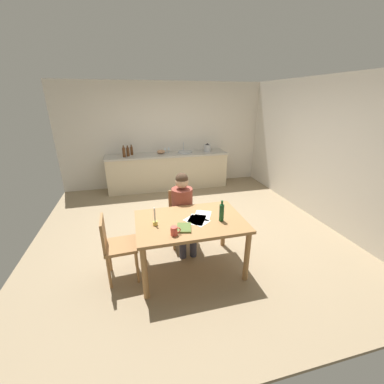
# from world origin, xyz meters

# --- Properties ---
(ground_plane) EXTENTS (5.20, 5.20, 0.04)m
(ground_plane) POSITION_xyz_m (0.00, 0.00, -0.02)
(ground_plane) COLOR #937F60
(wall_back) EXTENTS (5.20, 0.12, 2.60)m
(wall_back) POSITION_xyz_m (0.00, 2.60, 1.30)
(wall_back) COLOR silver
(wall_back) RESTS_ON ground
(wall_right) EXTENTS (0.12, 5.20, 2.60)m
(wall_right) POSITION_xyz_m (2.60, 0.00, 1.30)
(wall_right) COLOR silver
(wall_right) RESTS_ON ground
(kitchen_counter) EXTENTS (3.04, 0.64, 0.90)m
(kitchen_counter) POSITION_xyz_m (0.00, 2.24, 0.45)
(kitchen_counter) COLOR beige
(kitchen_counter) RESTS_ON ground
(dining_table) EXTENTS (1.39, 0.93, 0.75)m
(dining_table) POSITION_xyz_m (-0.21, -1.02, 0.65)
(dining_table) COLOR #9E7042
(dining_table) RESTS_ON ground
(chair_at_table) EXTENTS (0.40, 0.40, 0.85)m
(chair_at_table) POSITION_xyz_m (-0.18, -0.31, 0.47)
(chair_at_table) COLOR #9E7042
(chair_at_table) RESTS_ON ground
(person_seated) EXTENTS (0.32, 0.59, 1.19)m
(person_seated) POSITION_xyz_m (-0.18, -0.46, 0.68)
(person_seated) COLOR brown
(person_seated) RESTS_ON ground
(chair_side_empty) EXTENTS (0.42, 0.42, 0.89)m
(chair_side_empty) POSITION_xyz_m (-1.17, -0.98, 0.50)
(chair_side_empty) COLOR #9E7042
(chair_side_empty) RESTS_ON ground
(coffee_mug) EXTENTS (0.12, 0.08, 0.10)m
(coffee_mug) POSITION_xyz_m (-0.47, -1.32, 0.80)
(coffee_mug) COLOR #D84C3F
(coffee_mug) RESTS_ON dining_table
(candlestick) EXTENTS (0.06, 0.06, 0.24)m
(candlestick) POSITION_xyz_m (-0.66, -1.04, 0.81)
(candlestick) COLOR gold
(candlestick) RESTS_ON dining_table
(book_magazine) EXTENTS (0.22, 0.26, 0.02)m
(book_magazine) POSITION_xyz_m (-0.33, -1.21, 0.76)
(book_magazine) COLOR #52682F
(book_magazine) RESTS_ON dining_table
(paper_letter) EXTENTS (0.35, 0.36, 0.00)m
(paper_letter) POSITION_xyz_m (-0.13, -1.05, 0.75)
(paper_letter) COLOR white
(paper_letter) RESTS_ON dining_table
(paper_bill) EXTENTS (0.33, 0.36, 0.00)m
(paper_bill) POSITION_xyz_m (-0.13, -1.03, 0.75)
(paper_bill) COLOR white
(paper_bill) RESTS_ON dining_table
(paper_envelope) EXTENTS (0.32, 0.36, 0.00)m
(paper_envelope) POSITION_xyz_m (-0.02, -0.93, 0.75)
(paper_envelope) COLOR white
(paper_envelope) RESTS_ON dining_table
(wine_bottle_on_table) EXTENTS (0.06, 0.06, 0.28)m
(wine_bottle_on_table) POSITION_xyz_m (0.18, -1.13, 0.87)
(wine_bottle_on_table) COLOR #194C23
(wine_bottle_on_table) RESTS_ON dining_table
(sink_unit) EXTENTS (0.36, 0.36, 0.24)m
(sink_unit) POSITION_xyz_m (0.45, 2.24, 0.92)
(sink_unit) COLOR #B2B7BC
(sink_unit) RESTS_ON kitchen_counter
(bottle_oil) EXTENTS (0.07, 0.07, 0.27)m
(bottle_oil) POSITION_xyz_m (-1.05, 2.15, 1.02)
(bottle_oil) COLOR #593319
(bottle_oil) RESTS_ON kitchen_counter
(bottle_vinegar) EXTENTS (0.07, 0.07, 0.26)m
(bottle_vinegar) POSITION_xyz_m (-0.96, 2.21, 1.01)
(bottle_vinegar) COLOR #593319
(bottle_vinegar) RESTS_ON kitchen_counter
(bottle_wine_red) EXTENTS (0.06, 0.06, 0.25)m
(bottle_wine_red) POSITION_xyz_m (-0.87, 2.34, 1.01)
(bottle_wine_red) COLOR #593319
(bottle_wine_red) RESTS_ON kitchen_counter
(mixing_bowl) EXTENTS (0.20, 0.20, 0.09)m
(mixing_bowl) POSITION_xyz_m (-0.15, 2.32, 0.95)
(mixing_bowl) COLOR tan
(mixing_bowl) RESTS_ON kitchen_counter
(stovetop_kettle) EXTENTS (0.18, 0.18, 0.22)m
(stovetop_kettle) POSITION_xyz_m (1.05, 2.24, 1.00)
(stovetop_kettle) COLOR #B7BABF
(stovetop_kettle) RESTS_ON kitchen_counter
(wine_glass_near_sink) EXTENTS (0.07, 0.07, 0.15)m
(wine_glass_near_sink) POSITION_xyz_m (0.06, 2.39, 1.01)
(wine_glass_near_sink) COLOR silver
(wine_glass_near_sink) RESTS_ON kitchen_counter
(wine_glass_by_kettle) EXTENTS (0.07, 0.07, 0.15)m
(wine_glass_by_kettle) POSITION_xyz_m (-0.03, 2.39, 1.01)
(wine_glass_by_kettle) COLOR silver
(wine_glass_by_kettle) RESTS_ON kitchen_counter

